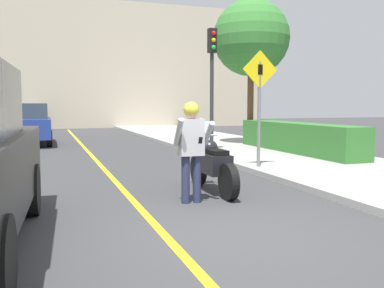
% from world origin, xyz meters
% --- Properties ---
extents(ground_plane, '(80.00, 80.00, 0.00)m').
position_xyz_m(ground_plane, '(0.00, 0.00, 0.00)').
color(ground_plane, '#38383A').
extents(sidewalk_curb, '(4.40, 44.00, 0.13)m').
position_xyz_m(sidewalk_curb, '(4.80, 4.00, 0.06)').
color(sidewalk_curb, '#9E9E99').
rests_on(sidewalk_curb, ground).
extents(road_center_line, '(0.12, 36.00, 0.01)m').
position_xyz_m(road_center_line, '(-0.60, 6.00, 0.00)').
color(road_center_line, yellow).
rests_on(road_center_line, ground).
extents(building_backdrop, '(28.00, 1.20, 8.80)m').
position_xyz_m(building_backdrop, '(0.00, 26.00, 4.40)').
color(building_backdrop, beige).
rests_on(building_backdrop, ground).
extents(motorcycle, '(0.62, 2.16, 1.30)m').
position_xyz_m(motorcycle, '(0.95, 2.56, 0.51)').
color(motorcycle, black).
rests_on(motorcycle, ground).
extents(person_biker, '(0.59, 0.46, 1.68)m').
position_xyz_m(person_biker, '(0.29, 1.81, 1.02)').
color(person_biker, '#282D4C').
rests_on(person_biker, ground).
extents(crossing_sign, '(0.91, 0.08, 2.79)m').
position_xyz_m(crossing_sign, '(2.90, 4.39, 1.80)').
color(crossing_sign, slate).
rests_on(crossing_sign, sidewalk_curb).
extents(traffic_light, '(0.26, 0.30, 3.90)m').
position_xyz_m(traffic_light, '(3.11, 8.03, 2.83)').
color(traffic_light, '#2D2D30').
rests_on(traffic_light, sidewalk_curb).
extents(hedge_row, '(0.90, 5.92, 0.93)m').
position_xyz_m(hedge_row, '(5.60, 6.98, 0.59)').
color(hedge_row, '#33702D').
rests_on(hedge_row, sidewalk_curb).
extents(street_tree, '(2.89, 2.89, 5.47)m').
position_xyz_m(street_tree, '(5.50, 10.04, 4.14)').
color(street_tree, brown).
rests_on(street_tree, sidewalk_curb).
extents(parked_car_blue, '(1.88, 4.20, 1.68)m').
position_xyz_m(parked_car_blue, '(-2.68, 13.80, 0.86)').
color(parked_car_blue, black).
rests_on(parked_car_blue, ground).
extents(parked_car_grey, '(1.88, 4.20, 1.68)m').
position_xyz_m(parked_car_grey, '(-3.63, 19.29, 0.86)').
color(parked_car_grey, black).
rests_on(parked_car_grey, ground).
extents(parked_car_green, '(1.88, 4.20, 1.68)m').
position_xyz_m(parked_car_green, '(-3.16, 25.30, 0.86)').
color(parked_car_green, black).
rests_on(parked_car_green, ground).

